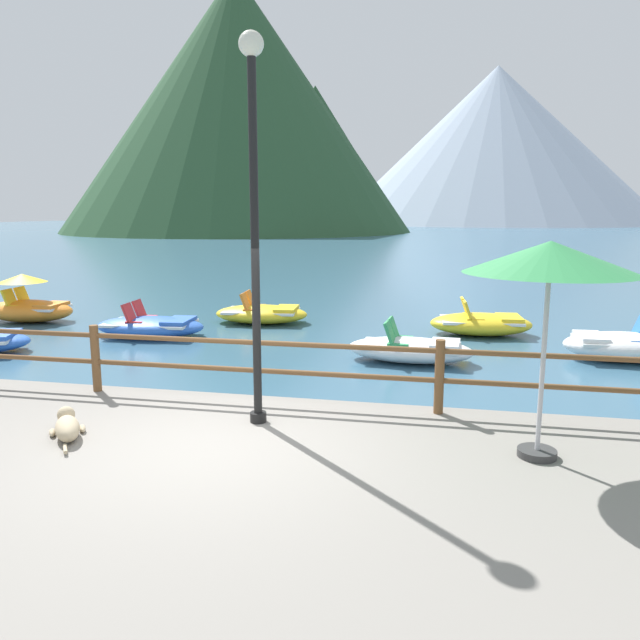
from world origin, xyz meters
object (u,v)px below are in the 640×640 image
(dog_resting, at_px, (67,426))
(pedal_boat_1, at_px, (623,345))
(lamp_post, at_px, (254,198))
(pedal_boat_0, at_px, (411,349))
(beach_umbrella, at_px, (550,260))
(pedal_boat_7, at_px, (481,323))
(pedal_boat_4, at_px, (262,313))
(pedal_boat_5, at_px, (151,326))
(pedal_boat_2, at_px, (29,306))

(dog_resting, xyz_separation_m, pedal_boat_1, (7.66, 6.86, -0.23))
(lamp_post, bearing_deg, pedal_boat_0, 72.53)
(beach_umbrella, bearing_deg, lamp_post, 172.28)
(pedal_boat_0, xyz_separation_m, pedal_boat_1, (4.12, 1.01, 0.04))
(pedal_boat_7, bearing_deg, pedal_boat_1, -36.87)
(pedal_boat_4, height_order, pedal_boat_5, pedal_boat_4)
(lamp_post, relative_size, pedal_boat_0, 1.76)
(pedal_boat_7, bearing_deg, pedal_boat_4, 175.85)
(pedal_boat_0, distance_m, pedal_boat_7, 3.33)
(pedal_boat_1, distance_m, pedal_boat_2, 14.37)
(pedal_boat_2, bearing_deg, lamp_post, -40.09)
(beach_umbrella, distance_m, pedal_boat_2, 14.23)
(dog_resting, xyz_separation_m, pedal_boat_7, (5.04, 8.83, -0.25))
(beach_umbrella, distance_m, pedal_boat_0, 6.03)
(pedal_boat_2, xyz_separation_m, pedal_boat_5, (4.06, -1.10, -0.18))
(pedal_boat_2, bearing_deg, beach_umbrella, -33.12)
(lamp_post, distance_m, pedal_boat_2, 11.58)
(pedal_boat_4, bearing_deg, pedal_boat_1, -16.14)
(beach_umbrella, relative_size, pedal_boat_0, 0.89)
(beach_umbrella, xyz_separation_m, pedal_boat_5, (-7.73, 6.59, -2.20))
(lamp_post, bearing_deg, pedal_boat_7, 68.89)
(pedal_boat_1, bearing_deg, pedal_boat_0, -166.25)
(beach_umbrella, height_order, pedal_boat_1, beach_umbrella)
(pedal_boat_1, relative_size, pedal_boat_7, 0.94)
(pedal_boat_0, height_order, pedal_boat_7, pedal_boat_7)
(pedal_boat_4, distance_m, pedal_boat_5, 2.99)
(dog_resting, height_order, pedal_boat_2, pedal_boat_2)
(pedal_boat_0, bearing_deg, beach_umbrella, -73.36)
(dog_resting, distance_m, pedal_boat_4, 9.25)
(beach_umbrella, relative_size, dog_resting, 2.39)
(pedal_boat_4, relative_size, pedal_boat_5, 0.95)
(pedal_boat_1, bearing_deg, beach_umbrella, -111.48)
(pedal_boat_0, bearing_deg, pedal_boat_4, 140.25)
(lamp_post, height_order, pedal_boat_4, lamp_post)
(pedal_boat_7, bearing_deg, dog_resting, -119.71)
(pedal_boat_4, bearing_deg, lamp_post, -73.27)
(pedal_boat_0, xyz_separation_m, pedal_boat_2, (-10.19, 2.31, 0.17))
(pedal_boat_1, bearing_deg, pedal_boat_2, 174.78)
(pedal_boat_5, height_order, pedal_boat_7, pedal_boat_7)
(beach_umbrella, height_order, pedal_boat_4, beach_umbrella)
(pedal_boat_2, bearing_deg, pedal_boat_7, 3.23)
(lamp_post, relative_size, pedal_boat_7, 1.80)
(lamp_post, distance_m, pedal_boat_4, 9.14)
(pedal_boat_7, bearing_deg, pedal_boat_0, -116.80)
(pedal_boat_0, xyz_separation_m, pedal_boat_4, (-4.06, 3.38, -0.00))
(beach_umbrella, relative_size, pedal_boat_7, 0.90)
(pedal_boat_5, relative_size, pedal_boat_7, 1.07)
(pedal_boat_1, bearing_deg, pedal_boat_7, 143.13)
(pedal_boat_4, bearing_deg, pedal_boat_2, -170.16)
(dog_resting, xyz_separation_m, pedal_boat_0, (3.53, 5.85, -0.27))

